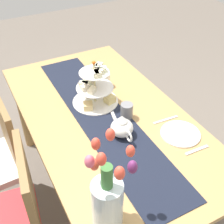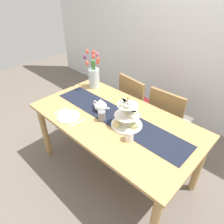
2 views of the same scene
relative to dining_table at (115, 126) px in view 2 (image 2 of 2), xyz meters
name	(u,v)px [view 2 (image 2 of 2)]	position (x,y,z in m)	size (l,w,h in m)	color
ground_plane	(114,169)	(0.00, 0.00, -0.66)	(8.00, 8.00, 0.00)	#6B6056
room_wall_rear	(197,34)	(0.00, 1.56, 0.64)	(6.00, 0.08, 2.60)	silver
dining_table	(115,126)	(0.00, 0.00, 0.00)	(1.73, 0.93, 0.76)	tan
chair_left	(136,104)	(-0.24, 0.69, -0.15)	(0.47, 0.47, 0.91)	olive
chair_right	(168,119)	(0.24, 0.69, -0.15)	(0.44, 0.44, 0.91)	olive
table_runner	(116,117)	(0.00, 0.03, 0.10)	(1.56, 0.31, 0.00)	black
tiered_cake_stand	(127,116)	(0.16, 0.00, 0.21)	(0.30, 0.30, 0.30)	beige
teapot	(101,106)	(-0.20, 0.00, 0.16)	(0.24, 0.13, 0.14)	white
tulip_vase	(94,75)	(-0.65, 0.32, 0.26)	(0.23, 0.21, 0.46)	silver
dinner_plate_left	(69,116)	(-0.35, -0.30, 0.11)	(0.23, 0.23, 0.01)	white
fork_left	(60,111)	(-0.50, -0.30, 0.10)	(0.02, 0.15, 0.01)	silver
knife_left	(78,123)	(-0.21, -0.30, 0.10)	(0.01, 0.17, 0.01)	silver
mug_grey	(102,116)	(-0.07, -0.10, 0.15)	(0.08, 0.08, 0.10)	slate
mug_white_text	(129,136)	(0.31, -0.14, 0.15)	(0.08, 0.08, 0.10)	white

